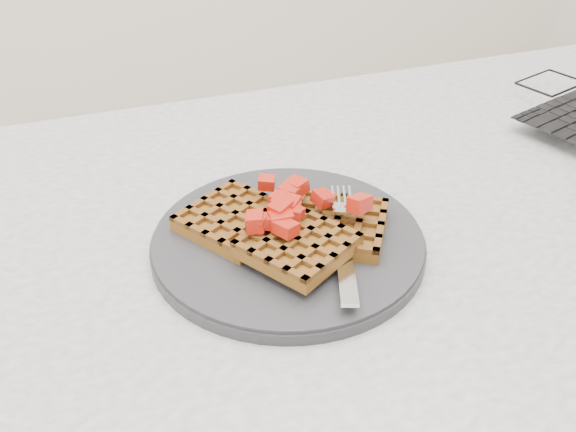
% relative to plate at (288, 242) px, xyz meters
% --- Properties ---
extents(table, '(1.20, 0.80, 0.75)m').
position_rel_plate_xyz_m(table, '(0.12, 0.00, -0.12)').
color(table, beige).
rests_on(table, ground).
extents(plate, '(0.28, 0.28, 0.02)m').
position_rel_plate_xyz_m(plate, '(0.00, 0.00, 0.00)').
color(plate, '#252528').
rests_on(plate, table).
extents(waffles, '(0.23, 0.20, 0.03)m').
position_rel_plate_xyz_m(waffles, '(0.00, -0.00, 0.02)').
color(waffles, brown).
rests_on(waffles, plate).
extents(strawberry_pile, '(0.15, 0.15, 0.02)m').
position_rel_plate_xyz_m(strawberry_pile, '(0.00, -0.00, 0.05)').
color(strawberry_pile, '#940700').
rests_on(strawberry_pile, waffles).
extents(fork, '(0.09, 0.18, 0.02)m').
position_rel_plate_xyz_m(fork, '(0.04, -0.04, 0.02)').
color(fork, silver).
rests_on(fork, plate).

